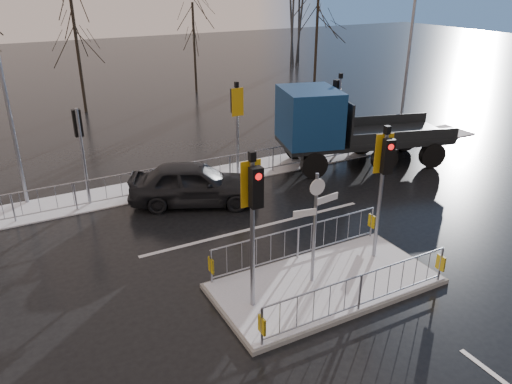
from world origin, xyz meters
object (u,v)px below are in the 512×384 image
car_far_lane (194,183)px  flatbed_truck (332,126)px  street_lamp_left (5,79)px  street_lamp_right (410,51)px  traffic_island (325,273)px

car_far_lane → flatbed_truck: bearing=-57.9°
flatbed_truck → street_lamp_left: street_lamp_left is taller
street_lamp_right → flatbed_truck: bearing=-167.8°
flatbed_truck → street_lamp_left: (-11.96, 2.09, 2.68)m
street_lamp_right → street_lamp_left: size_ratio=0.98×
street_lamp_right → street_lamp_left: street_lamp_left is taller
car_far_lane → street_lamp_left: bearing=85.8°
flatbed_truck → street_lamp_left: bearing=170.1°
traffic_island → street_lamp_left: (-6.42, 9.49, 4.10)m
street_lamp_left → street_lamp_right: bearing=-3.4°
traffic_island → street_lamp_right: street_lamp_right is taller
traffic_island → street_lamp_right: bearing=38.7°
street_lamp_right → traffic_island: bearing=-141.3°
traffic_island → car_far_lane: 6.65m
traffic_island → car_far_lane: (-1.10, 6.54, 0.39)m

